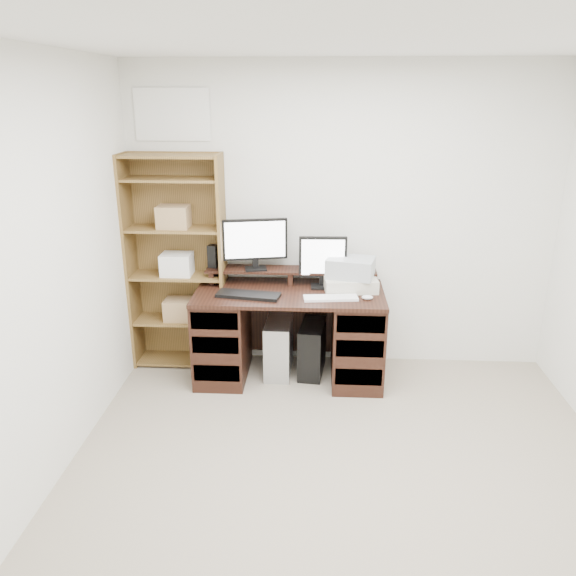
# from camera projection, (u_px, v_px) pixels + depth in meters

# --- Properties ---
(room) EXTENTS (3.54, 4.04, 2.54)m
(room) POSITION_uv_depth(u_px,v_px,m) (354.00, 309.00, 2.73)
(room) COLOR gray
(room) RESTS_ON ground
(desk) EXTENTS (1.50, 0.70, 0.75)m
(desk) POSITION_uv_depth(u_px,v_px,m) (289.00, 332.00, 4.59)
(desk) COLOR black
(desk) RESTS_ON ground
(riser_shelf) EXTENTS (1.40, 0.22, 0.12)m
(riser_shelf) POSITION_uv_depth(u_px,v_px,m) (291.00, 272.00, 4.63)
(riser_shelf) COLOR black
(riser_shelf) RESTS_ON desk
(monitor_wide) EXTENTS (0.52, 0.17, 0.42)m
(monitor_wide) POSITION_uv_depth(u_px,v_px,m) (255.00, 241.00, 4.55)
(monitor_wide) COLOR black
(monitor_wide) RESTS_ON riser_shelf
(monitor_small) EXTENTS (0.38, 0.15, 0.42)m
(monitor_small) POSITION_uv_depth(u_px,v_px,m) (323.00, 260.00, 4.49)
(monitor_small) COLOR black
(monitor_small) RESTS_ON desk
(speaker) EXTENTS (0.09, 0.09, 0.19)m
(speaker) POSITION_uv_depth(u_px,v_px,m) (213.00, 256.00, 4.64)
(speaker) COLOR black
(speaker) RESTS_ON riser_shelf
(keyboard_black) EXTENTS (0.51, 0.24, 0.03)m
(keyboard_black) POSITION_uv_depth(u_px,v_px,m) (248.00, 295.00, 4.34)
(keyboard_black) COLOR black
(keyboard_black) RESTS_ON desk
(keyboard_white) EXTENTS (0.42, 0.17, 0.02)m
(keyboard_white) POSITION_uv_depth(u_px,v_px,m) (331.00, 298.00, 4.29)
(keyboard_white) COLOR white
(keyboard_white) RESTS_ON desk
(mouse) EXTENTS (0.10, 0.08, 0.03)m
(mouse) POSITION_uv_depth(u_px,v_px,m) (367.00, 297.00, 4.28)
(mouse) COLOR silver
(mouse) RESTS_ON desk
(printer) EXTENTS (0.44, 0.35, 0.10)m
(printer) POSITION_uv_depth(u_px,v_px,m) (350.00, 283.00, 4.50)
(printer) COLOR beige
(printer) RESTS_ON desk
(basket) EXTENTS (0.41, 0.33, 0.16)m
(basket) POSITION_uv_depth(u_px,v_px,m) (351.00, 268.00, 4.45)
(basket) COLOR #A6ADB1
(basket) RESTS_ON printer
(tower_silver) EXTENTS (0.22, 0.47, 0.47)m
(tower_silver) POSITION_uv_depth(u_px,v_px,m) (279.00, 346.00, 4.70)
(tower_silver) COLOR #B4B7BB
(tower_silver) RESTS_ON ground
(tower_black) EXTENTS (0.23, 0.46, 0.44)m
(tower_black) POSITION_uv_depth(u_px,v_px,m) (312.00, 348.00, 4.70)
(tower_black) COLOR black
(tower_black) RESTS_ON ground
(bookshelf) EXTENTS (0.80, 0.30, 1.80)m
(bookshelf) POSITION_uv_depth(u_px,v_px,m) (178.00, 261.00, 4.66)
(bookshelf) COLOR olive
(bookshelf) RESTS_ON ground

